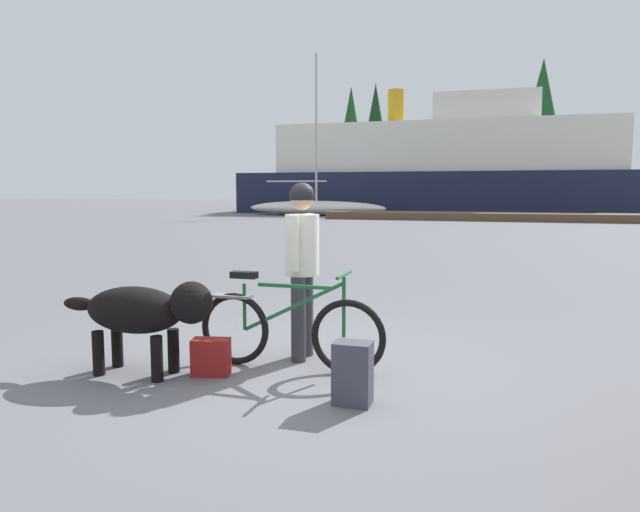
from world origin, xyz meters
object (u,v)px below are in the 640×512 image
at_px(person_cyclist, 302,255).
at_px(sailboat_moored, 316,207).
at_px(bicycle, 288,329).
at_px(ferry_boat, 445,170).
at_px(dog, 144,311).
at_px(handbag_pannier, 211,357).
at_px(backpack, 353,373).

xyz_separation_m(person_cyclist, sailboat_moored, (-9.24, 29.60, -0.49)).
bearing_deg(bicycle, ferry_boat, 93.26).
bearing_deg(dog, handbag_pannier, 16.31).
relative_size(ferry_boat, sailboat_moored, 2.78).
bearing_deg(person_cyclist, ferry_boat, 93.31).
height_order(backpack, sailboat_moored, sailboat_moored).
height_order(person_cyclist, sailboat_moored, sailboat_moored).
xyz_separation_m(backpack, handbag_pannier, (-1.34, 0.31, -0.08)).
bearing_deg(sailboat_moored, dog, -75.10).
relative_size(dog, sailboat_moored, 0.15).
distance_m(backpack, handbag_pannier, 1.37).
bearing_deg(handbag_pannier, dog, -163.69).
bearing_deg(bicycle, sailboat_moored, 107.12).
distance_m(dog, sailboat_moored, 31.54).
bearing_deg(dog, ferry_boat, 91.45).
height_order(bicycle, handbag_pannier, bicycle).
bearing_deg(handbag_pannier, bicycle, 31.43).
bearing_deg(backpack, handbag_pannier, 166.81).
xyz_separation_m(dog, backpack, (1.88, -0.15, -0.32)).
bearing_deg(backpack, dog, 175.31).
xyz_separation_m(bicycle, ferry_boat, (-2.04, 35.87, 2.52)).
height_order(dog, sailboat_moored, sailboat_moored).
bearing_deg(ferry_boat, dog, -88.55).
xyz_separation_m(dog, ferry_boat, (-0.92, 36.39, 2.33)).
height_order(bicycle, ferry_boat, ferry_boat).
relative_size(handbag_pannier, ferry_boat, 0.01).
distance_m(ferry_boat, sailboat_moored, 9.60).
bearing_deg(bicycle, handbag_pannier, -148.57).
xyz_separation_m(backpack, sailboat_moored, (-9.99, 30.63, 0.26)).
bearing_deg(ferry_boat, person_cyclist, -86.69).
bearing_deg(ferry_boat, handbag_pannier, -87.68).
bearing_deg(backpack, person_cyclist, 125.93).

